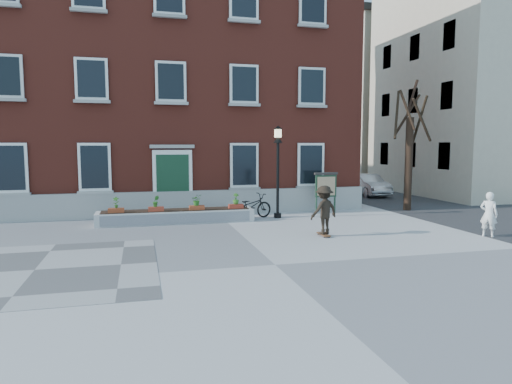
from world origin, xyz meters
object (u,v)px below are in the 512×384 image
object	(u,v)px
lamp_post	(278,159)
notice_board	(326,186)
bicycle	(250,206)
bystander	(489,214)
parked_car	(368,185)
skateboarder	(324,210)

from	to	relation	value
lamp_post	notice_board	xyz separation A→B (m)	(2.52, 0.72, -1.28)
bicycle	notice_board	distance (m)	3.83
bicycle	bystander	bearing A→B (deg)	-147.32
parked_car	skateboarder	world-z (taller)	skateboarder
bicycle	lamp_post	bearing A→B (deg)	-110.89
notice_board	parked_car	bearing A→B (deg)	48.95
bicycle	bystander	xyz separation A→B (m)	(6.98, -5.66, 0.24)
skateboarder	notice_board	bearing A→B (deg)	66.40
bicycle	lamp_post	xyz separation A→B (m)	(1.18, -0.05, 2.01)
parked_car	skateboarder	size ratio (longest dim) A/B	2.29
parked_car	bystander	size ratio (longest dim) A/B	2.58
bystander	notice_board	world-z (taller)	notice_board
bicycle	bystander	size ratio (longest dim) A/B	1.31
bystander	notice_board	xyz separation A→B (m)	(-3.28, 6.33, 0.49)
lamp_post	notice_board	bearing A→B (deg)	16.03
parked_car	bystander	world-z (taller)	bystander
lamp_post	bystander	bearing A→B (deg)	-44.05
parked_car	lamp_post	distance (m)	10.70
notice_board	lamp_post	bearing A→B (deg)	-163.97
parked_car	bystander	xyz separation A→B (m)	(-2.13, -12.54, 0.12)
bicycle	parked_car	distance (m)	11.41
bicycle	parked_car	size ratio (longest dim) A/B	0.51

